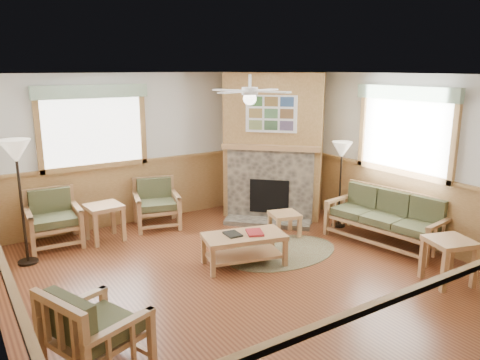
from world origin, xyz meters
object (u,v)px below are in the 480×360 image
armchair_back_left (54,219)px  armchair_left (96,329)px  end_table_sofa (448,261)px  end_table_chairs (105,223)px  floor_lamp_right (340,185)px  sofa (385,219)px  floor_lamp_left (21,203)px  armchair_back_right (157,204)px  coffee_table (244,250)px  footstool (284,224)px

armchair_back_left → armchair_left: bearing=-92.5°
armchair_back_left → end_table_sofa: 5.87m
armchair_back_left → end_table_chairs: size_ratio=1.45×
armchair_back_left → end_table_chairs: armchair_back_left is taller
end_table_chairs → floor_lamp_right: (3.75, -1.57, 0.47)m
sofa → end_table_sofa: (-0.41, -1.41, -0.12)m
end_table_sofa → floor_lamp_right: bearing=80.4°
armchair_left → floor_lamp_left: bearing=-17.5°
sofa → armchair_back_right: sofa is taller
sofa → coffee_table: sofa is taller
sofa → end_table_sofa: sofa is taller
sofa → footstool: 1.64m
sofa → armchair_back_right: size_ratio=2.19×
armchair_back_right → floor_lamp_right: 3.28m
armchair_left → armchair_back_right: bearing=-50.9°
floor_lamp_right → footstool: bearing=172.7°
armchair_left → end_table_sofa: bearing=-118.7°
end_table_sofa → floor_lamp_right: 2.52m
armchair_left → coffee_table: 2.80m
armchair_back_right → end_table_sofa: (2.34, -4.19, -0.12)m
footstool → floor_lamp_left: bearing=163.7°
armchair_back_right → coffee_table: 2.29m
armchair_back_left → floor_lamp_left: (-0.50, -0.52, 0.47)m
armchair_left → end_table_chairs: armchair_left is taller
armchair_back_right → floor_lamp_right: bearing=-18.1°
armchair_back_right → footstool: (1.63, -1.61, -0.22)m
armchair_left → end_table_sofa: size_ratio=1.43×
sofa → armchair_back_left: size_ratio=2.09×
armchair_back_left → armchair_left: size_ratio=1.02×
sofa → floor_lamp_right: floor_lamp_right is taller
armchair_back_right → coffee_table: (0.39, -2.25, -0.19)m
coffee_table → floor_lamp_right: (2.36, 0.50, 0.54)m
coffee_table → end_table_chairs: 2.49m
sofa → armchair_left: armchair_left is taller
armchair_left → floor_lamp_right: 5.17m
end_table_chairs → armchair_back_left: bearing=163.5°
footstool → armchair_back_left: bearing=154.0°
end_table_chairs → sofa: bearing=-34.7°
armchair_left → coffee_table: bearing=-83.0°
sofa → armchair_back_left: armchair_back_left is taller
end_table_chairs → floor_lamp_right: size_ratio=0.40×
sofa → end_table_sofa: size_ratio=3.03×
floor_lamp_right → sofa: bearing=-90.0°
coffee_table → sofa: bearing=1.4°
armchair_back_right → end_table_sofa: size_ratio=1.39×
armchair_back_left → floor_lamp_left: floor_lamp_left is taller
armchair_back_left → armchair_back_right: armchair_back_left is taller
armchair_left → footstool: 4.20m
coffee_table → end_table_sofa: (1.95, -1.94, 0.07)m
sofa → footstool: bearing=-145.6°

